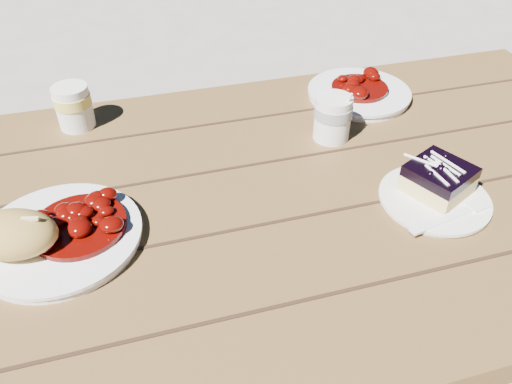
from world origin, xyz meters
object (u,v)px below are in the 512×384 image
object	(u,v)px
picnic_table	(152,280)
bread_roll	(12,234)
main_plate	(60,238)
second_plate	(359,94)
second_cup	(74,107)
dessert_plate	(434,199)
blueberry_cake	(439,179)
coffee_cup	(332,118)

from	to	relation	value
picnic_table	bread_roll	world-z (taller)	bread_roll
picnic_table	main_plate	xyz separation A→B (m)	(-0.12, -0.03, 0.17)
second_plate	second_cup	bearing A→B (deg)	175.82
dessert_plate	second_cup	size ratio (longest dim) A/B	2.01
main_plate	blueberry_cake	distance (m)	0.61
blueberry_cake	second_cup	world-z (taller)	second_cup
bread_roll	second_plate	distance (m)	0.76
dessert_plate	second_plate	distance (m)	0.37
dessert_plate	blueberry_cake	size ratio (longest dim) A/B	1.43
second_plate	second_cup	size ratio (longest dim) A/B	2.51
dessert_plate	coffee_cup	world-z (taller)	coffee_cup
main_plate	blueberry_cake	world-z (taller)	blueberry_cake
main_plate	second_cup	distance (m)	0.34
blueberry_cake	second_cup	size ratio (longest dim) A/B	1.41
picnic_table	bread_roll	size ratio (longest dim) A/B	15.60
main_plate	second_plate	distance (m)	0.70
picnic_table	coffee_cup	size ratio (longest dim) A/B	22.67
coffee_cup	blueberry_cake	bearing A→B (deg)	-65.16
dessert_plate	coffee_cup	xyz separation A→B (m)	(-0.09, 0.23, 0.04)
picnic_table	blueberry_cake	size ratio (longest dim) A/B	16.13
coffee_cup	dessert_plate	bearing A→B (deg)	-68.70
bread_roll	coffee_cup	bearing A→B (deg)	17.69
main_plate	coffee_cup	bearing A→B (deg)	17.44
second_cup	main_plate	bearing A→B (deg)	-94.70
dessert_plate	second_plate	size ratio (longest dim) A/B	0.80
main_plate	second_cup	size ratio (longest dim) A/B	2.74
coffee_cup	second_plate	xyz separation A→B (m)	(0.12, 0.14, -0.04)
bread_roll	coffee_cup	xyz separation A→B (m)	(0.56, 0.18, -0.01)
coffee_cup	second_plate	bearing A→B (deg)	47.84
picnic_table	second_plate	distance (m)	0.60
picnic_table	second_plate	xyz separation A→B (m)	(0.51, 0.27, 0.17)
picnic_table	second_cup	distance (m)	0.38
bread_roll	blueberry_cake	bearing A→B (deg)	-3.17
main_plate	dessert_plate	size ratio (longest dim) A/B	1.36
bread_roll	picnic_table	bearing A→B (deg)	16.66
blueberry_cake	second_plate	distance (m)	0.36
picnic_table	blueberry_cake	bearing A→B (deg)	-10.31
picnic_table	dessert_plate	bearing A→B (deg)	-12.24
bread_roll	second_cup	world-z (taller)	second_cup
picnic_table	blueberry_cake	world-z (taller)	blueberry_cake
dessert_plate	second_cup	bearing A→B (deg)	144.14
dessert_plate	picnic_table	bearing A→B (deg)	167.76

